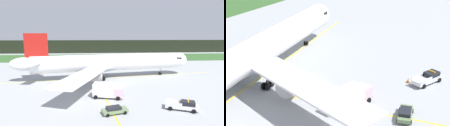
{
  "view_description": "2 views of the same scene",
  "coord_description": "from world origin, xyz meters",
  "views": [
    {
      "loc": [
        -5.69,
        -47.48,
        13.71
      ],
      "look_at": [
        -1.8,
        7.56,
        4.81
      ],
      "focal_mm": 28.49,
      "sensor_mm": 36.0,
      "label": 1
    },
    {
      "loc": [
        -45.68,
        -32.02,
        25.97
      ],
      "look_at": [
        2.33,
        -4.44,
        3.41
      ],
      "focal_mm": 58.34,
      "sensor_mm": 36.0,
      "label": 2
    }
  ],
  "objects": [
    {
      "name": "ground",
      "position": [
        0.0,
        0.0,
        0.0
      ],
      "size": [
        320.0,
        320.0,
        0.0
      ],
      "primitive_type": "plane",
      "color": "#9C9FA0"
    },
    {
      "name": "grass_verge",
      "position": [
        0.0,
        58.75,
        0.02
      ],
      "size": [
        320.0,
        33.43,
        0.04
      ],
      "primitive_type": "cube",
      "color": "#325A28",
      "rests_on": "ground"
    },
    {
      "name": "distant_tree_line",
      "position": [
        0.0,
        87.43,
        4.7
      ],
      "size": [
        288.0,
        5.75,
        9.4
      ],
      "primitive_type": "cube",
      "color": "black",
      "rests_on": "ground"
    },
    {
      "name": "taxiway_centerline_main",
      "position": [
        -2.56,
        8.02,
        0.0
      ],
      "size": [
        73.9,
        11.84,
        0.01
      ],
      "primitive_type": "cube",
      "rotation": [
        0.0,
        0.0,
        0.16
      ],
      "color": "yellow",
      "rests_on": "ground"
    },
    {
      "name": "taxiway_centerline_spur",
      "position": [
        -3.61,
        -16.74,
        0.0
      ],
      "size": [
        5.85,
        35.58,
        0.01
      ],
      "primitive_type": "cube",
      "rotation": [
        0.0,
        0.0,
        -1.42
      ],
      "color": "yellow",
      "rests_on": "ground"
    },
    {
      "name": "airliner",
      "position": [
        -3.42,
        7.88,
        4.79
      ],
      "size": [
        56.19,
        49.49,
        14.05
      ],
      "color": "white",
      "rests_on": "ground"
    },
    {
      "name": "ops_pickup_truck",
      "position": [
        9.45,
        -17.67,
        0.9
      ],
      "size": [
        6.08,
        3.98,
        1.94
      ],
      "color": "silver",
      "rests_on": "ground"
    },
    {
      "name": "catering_truck",
      "position": [
        -4.08,
        -10.4,
        1.73
      ],
      "size": [
        6.86,
        3.91,
        3.42
      ],
      "color": "beige",
      "rests_on": "ground"
    },
    {
      "name": "staff_car",
      "position": [
        -3.18,
        -18.31,
        0.7
      ],
      "size": [
        4.8,
        2.91,
        1.3
      ],
      "color": "#6A8155",
      "rests_on": "ground"
    },
    {
      "name": "apron_cone",
      "position": [
        7.95,
        -14.73,
        0.37
      ],
      "size": [
        0.6,
        0.6,
        0.75
      ],
      "color": "black",
      "rests_on": "ground"
    }
  ]
}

